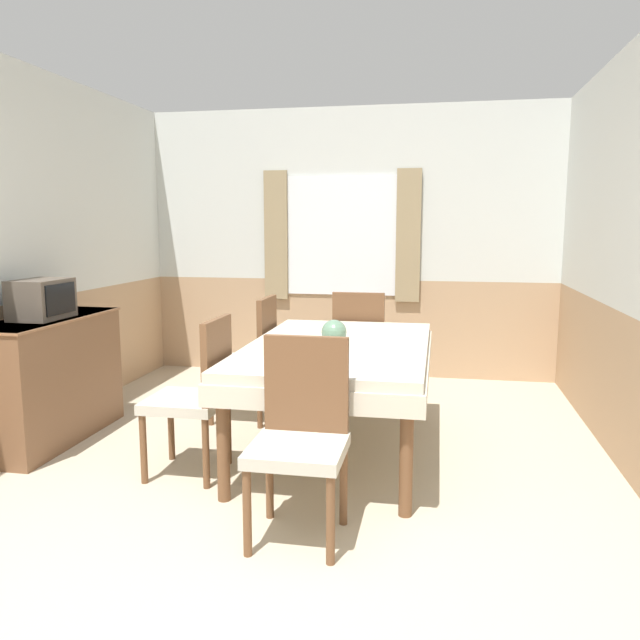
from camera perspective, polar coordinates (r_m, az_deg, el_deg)
The scene contains 11 objects.
wall_back at distance 6.16m, azimuth 2.65°, elevation 7.01°, with size 4.37×0.10×2.60m.
wall_left at distance 4.93m, azimuth -25.14°, elevation 5.73°, with size 0.05×4.56×2.60m.
wall_right at distance 4.16m, azimuth 26.85°, elevation 5.22°, with size 0.05×4.56×2.60m.
dining_table at distance 4.06m, azimuth 1.70°, elevation -3.54°, with size 1.17×1.91×0.72m.
chair_left_near at distance 3.78m, azimuth -11.16°, elevation -6.42°, with size 0.44×0.44×0.95m.
chair_left_far at distance 4.77m, azimuth -6.31°, elevation -3.14°, with size 0.44×0.44×0.95m.
chair_head_near at distance 3.02m, azimuth -1.77°, elevation -10.14°, with size 0.44×0.44×0.95m.
chair_head_window at distance 5.18m, azimuth 3.67°, elevation -2.16°, with size 0.44×0.44×0.95m.
sideboard at distance 4.69m, azimuth -23.50°, elevation -4.91°, with size 0.46×1.19×0.86m.
tv at distance 4.56m, azimuth -24.10°, elevation 1.75°, with size 0.29×0.39×0.27m.
vase at distance 3.98m, azimuth 1.29°, elevation -1.13°, with size 0.16×0.16×0.16m.
Camera 1 is at (0.87, -1.91, 1.48)m, focal length 35.00 mm.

